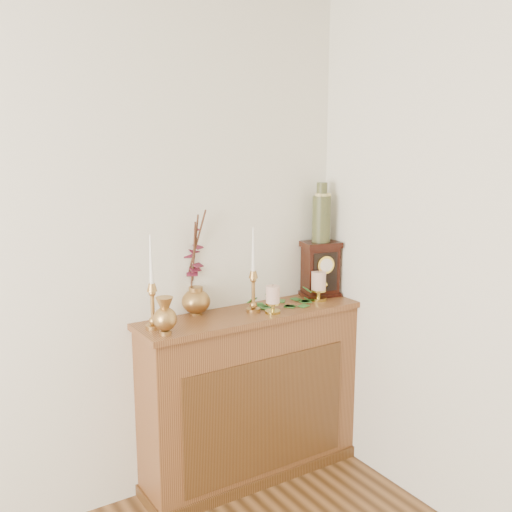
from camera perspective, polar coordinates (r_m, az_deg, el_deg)
room_walls at (r=0.50m, az=-9.39°, el=-6.28°), size 4.08×4.58×2.64m
console_shelf at (r=3.30m, az=-0.40°, el=-13.54°), size 1.24×0.34×0.93m
candlestick_left at (r=2.86m, az=-9.85°, el=-4.01°), size 0.08×0.08×0.45m
candlestick_center at (r=3.08m, az=-0.26°, el=-2.74°), size 0.07×0.07×0.44m
bud_vase at (r=2.78m, az=-8.67°, el=-5.70°), size 0.11×0.11×0.18m
ginger_jar at (r=3.07m, az=-5.99°, el=-1.00°), size 0.22×0.24×0.54m
pillar_candle_left at (r=3.08m, az=1.61°, el=-4.01°), size 0.08×0.08×0.15m
pillar_candle_right at (r=3.33m, az=5.98°, el=-2.70°), size 0.09×0.09×0.17m
ivy_garland at (r=3.23m, az=2.68°, el=-4.49°), size 0.47×0.20×0.09m
mantel_clock at (r=3.41m, az=6.16°, el=-1.28°), size 0.23×0.19×0.31m
ceramic_vase at (r=3.36m, az=6.25°, el=3.86°), size 0.10×0.10×0.33m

